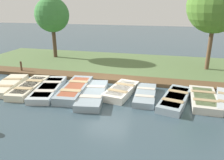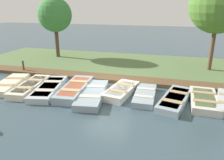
{
  "view_description": "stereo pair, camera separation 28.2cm",
  "coord_description": "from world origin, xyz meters",
  "px_view_note": "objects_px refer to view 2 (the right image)",
  "views": [
    {
      "loc": [
        11.16,
        3.04,
        4.51
      ],
      "look_at": [
        0.32,
        0.36,
        0.65
      ],
      "focal_mm": 35.0,
      "sensor_mm": 36.0,
      "label": 1
    },
    {
      "loc": [
        11.09,
        3.31,
        4.51
      ],
      "look_at": [
        0.32,
        0.36,
        0.65
      ],
      "focal_mm": 35.0,
      "sensor_mm": 36.0,
      "label": 2
    }
  ],
  "objects_px": {
    "rowboat_3": "(75,89)",
    "rowboat_6": "(145,95)",
    "rowboat_1": "(30,86)",
    "rowboat_7": "(175,99)",
    "rowboat_8": "(204,100)",
    "park_tree_left": "(219,5)",
    "rowboat_2": "(49,88)",
    "mooring_post_near": "(23,67)",
    "rowboat_0": "(10,84)",
    "rowboat_4": "(93,94)",
    "rowboat_5": "(121,91)",
    "park_tree_far_left": "(55,15)"
  },
  "relations": [
    {
      "from": "rowboat_0",
      "to": "rowboat_4",
      "type": "bearing_deg",
      "value": 76.85
    },
    {
      "from": "rowboat_8",
      "to": "rowboat_6",
      "type": "bearing_deg",
      "value": -86.62
    },
    {
      "from": "rowboat_0",
      "to": "rowboat_7",
      "type": "xyz_separation_m",
      "value": [
        -0.29,
        9.22,
        -0.0
      ]
    },
    {
      "from": "rowboat_2",
      "to": "rowboat_5",
      "type": "xyz_separation_m",
      "value": [
        -0.62,
        3.92,
        0.03
      ]
    },
    {
      "from": "rowboat_6",
      "to": "rowboat_7",
      "type": "relative_size",
      "value": 0.82
    },
    {
      "from": "rowboat_3",
      "to": "rowboat_6",
      "type": "relative_size",
      "value": 1.33
    },
    {
      "from": "rowboat_2",
      "to": "rowboat_6",
      "type": "xyz_separation_m",
      "value": [
        -0.45,
        5.21,
        -0.01
      ]
    },
    {
      "from": "rowboat_5",
      "to": "park_tree_far_left",
      "type": "relative_size",
      "value": 0.56
    },
    {
      "from": "rowboat_5",
      "to": "rowboat_3",
      "type": "bearing_deg",
      "value": -69.91
    },
    {
      "from": "rowboat_1",
      "to": "rowboat_7",
      "type": "xyz_separation_m",
      "value": [
        -0.32,
        7.82,
        -0.01
      ]
    },
    {
      "from": "rowboat_5",
      "to": "mooring_post_near",
      "type": "bearing_deg",
      "value": -94.28
    },
    {
      "from": "park_tree_far_left",
      "to": "rowboat_4",
      "type": "bearing_deg",
      "value": 38.9
    },
    {
      "from": "rowboat_2",
      "to": "rowboat_4",
      "type": "distance_m",
      "value": 2.6
    },
    {
      "from": "rowboat_2",
      "to": "rowboat_0",
      "type": "bearing_deg",
      "value": -100.88
    },
    {
      "from": "rowboat_8",
      "to": "rowboat_3",
      "type": "bearing_deg",
      "value": -85.64
    },
    {
      "from": "rowboat_8",
      "to": "mooring_post_near",
      "type": "height_order",
      "value": "mooring_post_near"
    },
    {
      "from": "rowboat_2",
      "to": "rowboat_5",
      "type": "distance_m",
      "value": 3.97
    },
    {
      "from": "rowboat_7",
      "to": "rowboat_5",
      "type": "bearing_deg",
      "value": -83.92
    },
    {
      "from": "rowboat_1",
      "to": "rowboat_6",
      "type": "distance_m",
      "value": 6.36
    },
    {
      "from": "rowboat_1",
      "to": "rowboat_0",
      "type": "bearing_deg",
      "value": -97.61
    },
    {
      "from": "rowboat_1",
      "to": "rowboat_2",
      "type": "relative_size",
      "value": 0.91
    },
    {
      "from": "rowboat_4",
      "to": "rowboat_0",
      "type": "bearing_deg",
      "value": -99.95
    },
    {
      "from": "rowboat_3",
      "to": "rowboat_7",
      "type": "bearing_deg",
      "value": 85.32
    },
    {
      "from": "rowboat_3",
      "to": "rowboat_8",
      "type": "height_order",
      "value": "rowboat_3"
    },
    {
      "from": "rowboat_5",
      "to": "rowboat_7",
      "type": "xyz_separation_m",
      "value": [
        0.37,
        2.76,
        -0.02
      ]
    },
    {
      "from": "rowboat_2",
      "to": "rowboat_3",
      "type": "bearing_deg",
      "value": 86.48
    },
    {
      "from": "park_tree_far_left",
      "to": "rowboat_0",
      "type": "bearing_deg",
      "value": 6.72
    },
    {
      "from": "rowboat_1",
      "to": "rowboat_2",
      "type": "distance_m",
      "value": 1.14
    },
    {
      "from": "park_tree_left",
      "to": "rowboat_1",
      "type": "bearing_deg",
      "value": -57.54
    },
    {
      "from": "rowboat_7",
      "to": "rowboat_3",
      "type": "bearing_deg",
      "value": -75.76
    },
    {
      "from": "rowboat_5",
      "to": "mooring_post_near",
      "type": "relative_size",
      "value": 3.27
    },
    {
      "from": "rowboat_1",
      "to": "rowboat_2",
      "type": "height_order",
      "value": "rowboat_1"
    },
    {
      "from": "rowboat_2",
      "to": "park_tree_far_left",
      "type": "height_order",
      "value": "park_tree_far_left"
    },
    {
      "from": "rowboat_8",
      "to": "park_tree_left",
      "type": "bearing_deg",
      "value": 171.94
    },
    {
      "from": "rowboat_4",
      "to": "rowboat_3",
      "type": "bearing_deg",
      "value": -115.73
    },
    {
      "from": "rowboat_6",
      "to": "park_tree_left",
      "type": "bearing_deg",
      "value": 146.21
    },
    {
      "from": "rowboat_1",
      "to": "mooring_post_near",
      "type": "relative_size",
      "value": 3.86
    },
    {
      "from": "rowboat_4",
      "to": "mooring_post_near",
      "type": "distance_m",
      "value": 6.68
    },
    {
      "from": "rowboat_4",
      "to": "park_tree_far_left",
      "type": "relative_size",
      "value": 0.72
    },
    {
      "from": "rowboat_4",
      "to": "rowboat_5",
      "type": "xyz_separation_m",
      "value": [
        -0.76,
        1.33,
        0.02
      ]
    },
    {
      "from": "rowboat_7",
      "to": "mooring_post_near",
      "type": "xyz_separation_m",
      "value": [
        -2.33,
        -10.18,
        0.27
      ]
    },
    {
      "from": "rowboat_3",
      "to": "rowboat_5",
      "type": "height_order",
      "value": "rowboat_3"
    },
    {
      "from": "rowboat_1",
      "to": "rowboat_4",
      "type": "bearing_deg",
      "value": 82.46
    },
    {
      "from": "rowboat_1",
      "to": "rowboat_4",
      "type": "xyz_separation_m",
      "value": [
        0.08,
        3.73,
        -0.01
      ]
    },
    {
      "from": "rowboat_1",
      "to": "rowboat_3",
      "type": "distance_m",
      "value": 2.6
    },
    {
      "from": "rowboat_3",
      "to": "rowboat_4",
      "type": "height_order",
      "value": "rowboat_3"
    },
    {
      "from": "mooring_post_near",
      "to": "park_tree_far_left",
      "type": "xyz_separation_m",
      "value": [
        -4.71,
        0.09,
        3.23
      ]
    },
    {
      "from": "rowboat_7",
      "to": "park_tree_left",
      "type": "distance_m",
      "value": 7.86
    },
    {
      "from": "rowboat_2",
      "to": "park_tree_left",
      "type": "relative_size",
      "value": 0.58
    },
    {
      "from": "rowboat_8",
      "to": "mooring_post_near",
      "type": "xyz_separation_m",
      "value": [
        -2.04,
        -11.53,
        0.26
      ]
    }
  ]
}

